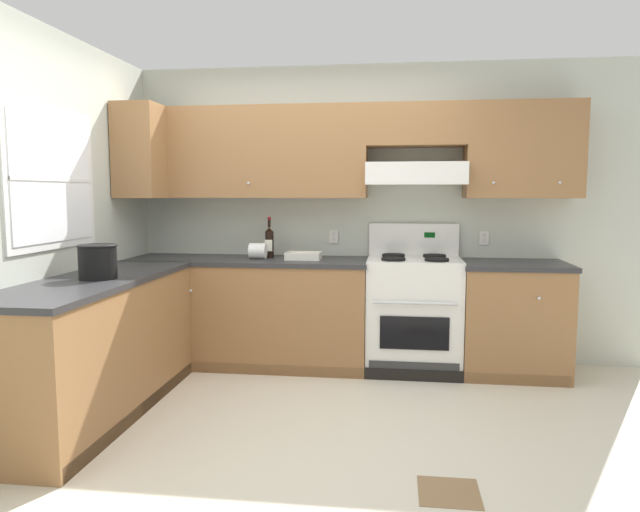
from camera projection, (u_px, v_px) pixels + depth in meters
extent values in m
plane|color=beige|center=(283.00, 423.00, 3.70)|extent=(7.04, 7.04, 0.00)
cube|color=olive|center=(449.00, 492.00, 2.84)|extent=(0.30, 0.30, 0.01)
cube|color=beige|center=(369.00, 214.00, 5.10)|extent=(4.68, 0.12, 2.55)
cube|color=olive|center=(253.00, 153.00, 4.93)|extent=(1.93, 0.34, 0.76)
cube|color=olive|center=(523.00, 150.00, 4.64)|extent=(0.90, 0.34, 0.76)
cube|color=olive|center=(416.00, 125.00, 4.73)|extent=(0.80, 0.34, 0.34)
cube|color=white|center=(416.00, 173.00, 4.73)|extent=(0.80, 0.46, 0.17)
cube|color=white|center=(416.00, 182.00, 4.52)|extent=(0.80, 0.03, 0.04)
sphere|color=silver|center=(248.00, 183.00, 4.78)|extent=(0.02, 0.02, 0.02)
sphere|color=silver|center=(494.00, 183.00, 4.52)|extent=(0.02, 0.02, 0.02)
sphere|color=silver|center=(560.00, 183.00, 4.46)|extent=(0.02, 0.02, 0.02)
cube|color=silver|center=(334.00, 237.00, 5.08)|extent=(0.08, 0.01, 0.12)
cube|color=silver|center=(334.00, 234.00, 5.08)|extent=(0.03, 0.00, 0.03)
cube|color=silver|center=(334.00, 239.00, 5.08)|extent=(0.03, 0.00, 0.03)
cube|color=silver|center=(484.00, 238.00, 4.92)|extent=(0.08, 0.01, 0.12)
cube|color=silver|center=(484.00, 235.00, 4.91)|extent=(0.03, 0.00, 0.03)
cube|color=silver|center=(484.00, 241.00, 4.92)|extent=(0.03, 0.00, 0.03)
cube|color=beige|center=(46.00, 221.00, 3.86)|extent=(0.12, 4.00, 2.55)
cube|color=white|center=(51.00, 180.00, 3.82)|extent=(0.04, 1.00, 0.92)
cube|color=white|center=(54.00, 179.00, 3.82)|extent=(0.01, 0.90, 0.82)
cube|color=white|center=(54.00, 179.00, 3.82)|extent=(0.01, 0.90, 0.02)
cube|color=olive|center=(147.00, 152.00, 4.86)|extent=(0.34, 0.64, 0.76)
cube|color=olive|center=(249.00, 314.00, 4.94)|extent=(2.00, 0.61, 0.87)
cube|color=#2D2D30|center=(249.00, 261.00, 4.89)|extent=(2.02, 0.63, 0.04)
cube|color=olive|center=(513.00, 321.00, 4.67)|extent=(0.81, 0.61, 0.87)
cube|color=#2D2D30|center=(515.00, 265.00, 4.62)|extent=(0.84, 0.63, 0.04)
cube|color=black|center=(338.00, 372.00, 4.61)|extent=(3.54, 0.06, 0.09)
sphere|color=silver|center=(191.00, 291.00, 4.66)|extent=(0.03, 0.03, 0.03)
sphere|color=silver|center=(539.00, 298.00, 4.31)|extent=(0.03, 0.03, 0.03)
cube|color=olive|center=(96.00, 350.00, 3.80)|extent=(0.61, 1.89, 0.87)
cube|color=#2D2D30|center=(93.00, 281.00, 3.75)|extent=(0.63, 1.91, 0.04)
cube|color=black|center=(138.00, 409.00, 3.81)|extent=(0.06, 1.85, 0.09)
cube|color=white|center=(413.00, 316.00, 4.77)|extent=(0.76, 0.58, 0.91)
cube|color=black|center=(414.00, 333.00, 4.49)|extent=(0.53, 0.01, 0.26)
cylinder|color=silver|center=(415.00, 303.00, 4.44)|extent=(0.65, 0.02, 0.02)
cube|color=#333333|center=(414.00, 369.00, 4.52)|extent=(0.70, 0.01, 0.11)
cube|color=white|center=(414.00, 260.00, 4.72)|extent=(0.76, 0.58, 0.02)
cube|color=white|center=(414.00, 240.00, 4.97)|extent=(0.76, 0.04, 0.29)
cube|color=#053F0C|center=(430.00, 235.00, 4.93)|extent=(0.09, 0.01, 0.04)
cylinder|color=black|center=(393.00, 259.00, 4.60)|extent=(0.19, 0.19, 0.02)
cylinder|color=black|center=(393.00, 260.00, 4.60)|extent=(0.07, 0.07, 0.01)
cylinder|color=black|center=(437.00, 260.00, 4.56)|extent=(0.19, 0.19, 0.02)
cylinder|color=black|center=(437.00, 261.00, 4.56)|extent=(0.07, 0.07, 0.01)
cylinder|color=black|center=(393.00, 255.00, 4.88)|extent=(0.19, 0.19, 0.02)
cylinder|color=black|center=(393.00, 256.00, 4.88)|extent=(0.07, 0.07, 0.01)
cylinder|color=black|center=(434.00, 256.00, 4.83)|extent=(0.19, 0.19, 0.02)
cylinder|color=black|center=(434.00, 257.00, 4.83)|extent=(0.07, 0.07, 0.01)
cylinder|color=white|center=(389.00, 243.00, 4.98)|extent=(0.04, 0.02, 0.04)
cylinder|color=white|center=(406.00, 243.00, 4.97)|extent=(0.04, 0.02, 0.04)
cylinder|color=white|center=(422.00, 244.00, 4.95)|extent=(0.04, 0.02, 0.04)
cylinder|color=white|center=(439.00, 244.00, 4.93)|extent=(0.04, 0.02, 0.04)
cylinder|color=black|center=(269.00, 245.00, 4.96)|extent=(0.07, 0.07, 0.22)
cone|color=black|center=(269.00, 230.00, 4.95)|extent=(0.07, 0.07, 0.04)
cylinder|color=black|center=(269.00, 222.00, 4.94)|extent=(0.03, 0.03, 0.09)
cylinder|color=maroon|center=(269.00, 218.00, 4.94)|extent=(0.03, 0.03, 0.02)
cube|color=silver|center=(269.00, 245.00, 4.93)|extent=(0.06, 0.00, 0.10)
cube|color=white|center=(304.00, 258.00, 4.83)|extent=(0.23, 0.16, 0.02)
cube|color=white|center=(302.00, 257.00, 4.73)|extent=(0.29, 0.01, 0.06)
cube|color=white|center=(305.00, 255.00, 4.92)|extent=(0.29, 0.01, 0.06)
cube|color=white|center=(287.00, 256.00, 4.85)|extent=(0.01, 0.18, 0.06)
cube|color=white|center=(320.00, 256.00, 4.81)|extent=(0.01, 0.18, 0.06)
cylinder|color=black|center=(98.00, 262.00, 3.73)|extent=(0.24, 0.24, 0.22)
torus|color=black|center=(97.00, 246.00, 3.72)|extent=(0.25, 0.25, 0.01)
cylinder|color=white|center=(258.00, 251.00, 4.87)|extent=(0.14, 0.13, 0.13)
cylinder|color=#9E7A51|center=(250.00, 251.00, 4.88)|extent=(0.01, 0.04, 0.04)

